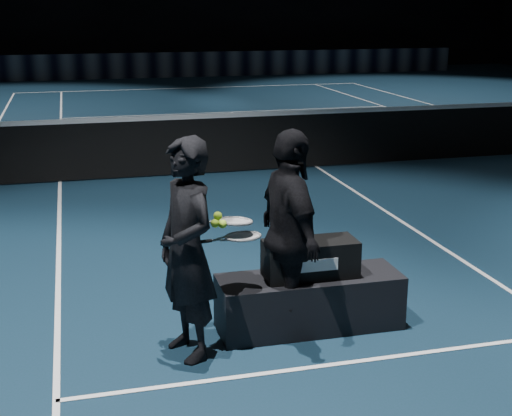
{
  "coord_description": "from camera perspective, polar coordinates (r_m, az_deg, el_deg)",
  "views": [
    {
      "loc": [
        -3.88,
        -10.89,
        2.6
      ],
      "look_at": [
        -2.57,
        -5.89,
        1.11
      ],
      "focal_mm": 50.0,
      "sensor_mm": 36.0,
      "label": 1
    }
  ],
  "objects": [
    {
      "name": "racket_upper",
      "position": [
        5.41,
        -1.7,
        -1.06
      ],
      "size": [
        0.71,
        0.36,
        0.1
      ],
      "primitive_type": null,
      "rotation": [
        0.0,
        0.1,
        0.22
      ],
      "color": "black",
      "rests_on": "player_b"
    },
    {
      "name": "player_bench",
      "position": [
        5.96,
        4.29,
        -7.48
      ],
      "size": [
        1.52,
        0.52,
        0.45
      ],
      "primitive_type": "cube",
      "rotation": [
        0.0,
        0.0,
        -0.01
      ],
      "color": "black",
      "rests_on": "floor"
    },
    {
      "name": "tennis_balls",
      "position": [
        5.33,
        -3.01,
        -1.07
      ],
      "size": [
        0.12,
        0.1,
        0.12
      ],
      "primitive_type": null,
      "color": "#B3E330",
      "rests_on": "racket_upper"
    },
    {
      "name": "player_a",
      "position": [
        5.3,
        -5.55,
        -3.35
      ],
      "size": [
        0.59,
        0.72,
        1.69
      ],
      "primitive_type": "imported",
      "rotation": [
        0.0,
        0.0,
        -1.23
      ],
      "color": "black",
      "rests_on": "floor"
    },
    {
      "name": "sponsor_backdrop",
      "position": [
        26.76,
        -6.38,
        11.32
      ],
      "size": [
        22.0,
        0.15,
        0.9
      ],
      "primitive_type": "cube",
      "color": "black",
      "rests_on": "floor"
    },
    {
      "name": "net_mesh",
      "position": [
        11.76,
        4.91,
        5.43
      ],
      "size": [
        12.8,
        0.02,
        0.86
      ],
      "primitive_type": "cube",
      "color": "black",
      "rests_on": "floor"
    },
    {
      "name": "racket_lower",
      "position": [
        5.43,
        -1.04,
        -2.28
      ],
      "size": [
        0.71,
        0.32,
        0.03
      ],
      "primitive_type": null,
      "rotation": [
        0.0,
        0.0,
        0.15
      ],
      "color": "black",
      "rests_on": "player_a"
    },
    {
      "name": "net_tape",
      "position": [
        11.68,
        4.96,
        7.68
      ],
      "size": [
        12.8,
        0.03,
        0.07
      ],
      "primitive_type": "cube",
      "color": "white",
      "rests_on": "net_mesh"
    },
    {
      "name": "player_b",
      "position": [
        5.6,
        2.75,
        -2.22
      ],
      "size": [
        0.49,
        1.02,
        1.69
      ],
      "primitive_type": "imported",
      "rotation": [
        0.0,
        0.0,
        1.65
      ],
      "color": "black",
      "rests_on": "floor"
    },
    {
      "name": "court_lines",
      "position": [
        11.85,
        4.85,
        3.31
      ],
      "size": [
        10.98,
        23.78,
        0.01
      ],
      "primitive_type": null,
      "color": "white",
      "rests_on": "floor"
    },
    {
      "name": "racket_bag",
      "position": [
        5.82,
        4.37,
        -4.06
      ],
      "size": [
        0.76,
        0.33,
        0.3
      ],
      "primitive_type": "cube",
      "rotation": [
        0.0,
        0.0,
        -0.01
      ],
      "color": "black",
      "rests_on": "player_bench"
    },
    {
      "name": "bag_signature",
      "position": [
        5.67,
        4.91,
        -4.61
      ],
      "size": [
        0.35,
        0.01,
        0.1
      ],
      "primitive_type": "cube",
      "rotation": [
        0.0,
        0.0,
        -0.01
      ],
      "color": "white",
      "rests_on": "racket_bag"
    },
    {
      "name": "floor",
      "position": [
        11.85,
        4.85,
        3.29
      ],
      "size": [
        36.0,
        36.0,
        0.0
      ],
      "primitive_type": "plane",
      "color": "#0D2532",
      "rests_on": "ground"
    }
  ]
}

